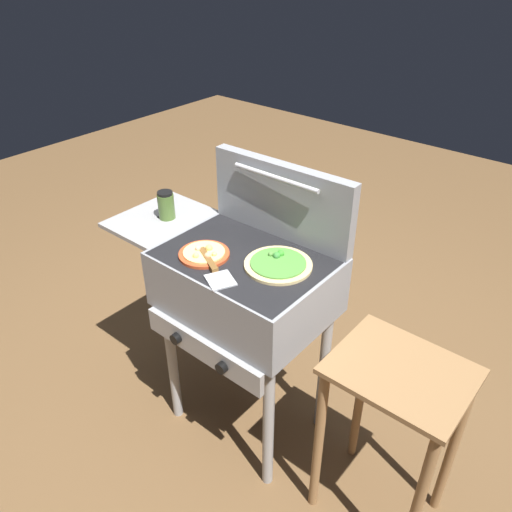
{
  "coord_description": "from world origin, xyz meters",
  "views": [
    {
      "loc": [
        1.05,
        -1.2,
        1.92
      ],
      "look_at": [
        0.05,
        0.0,
        0.92
      ],
      "focal_mm": 35.55,
      "sensor_mm": 36.0,
      "label": 1
    }
  ],
  "objects_px": {
    "grill": "(243,286)",
    "spatula": "(213,268)",
    "sauce_jar": "(166,205)",
    "prep_table": "(392,413)",
    "pizza_veggie": "(278,264)",
    "pizza_cheese": "(204,254)"
  },
  "relations": [
    {
      "from": "pizza_veggie",
      "to": "sauce_jar",
      "type": "relative_size",
      "value": 2.07
    },
    {
      "from": "prep_table",
      "to": "pizza_veggie",
      "type": "bearing_deg",
      "value": 177.35
    },
    {
      "from": "sauce_jar",
      "to": "grill",
      "type": "bearing_deg",
      "value": -2.55
    },
    {
      "from": "spatula",
      "to": "sauce_jar",
      "type": "bearing_deg",
      "value": 159.22
    },
    {
      "from": "sauce_jar",
      "to": "pizza_cheese",
      "type": "bearing_deg",
      "value": -18.84
    },
    {
      "from": "prep_table",
      "to": "spatula",
      "type": "bearing_deg",
      "value": -168.05
    },
    {
      "from": "grill",
      "to": "spatula",
      "type": "bearing_deg",
      "value": -96.0
    },
    {
      "from": "sauce_jar",
      "to": "prep_table",
      "type": "height_order",
      "value": "sauce_jar"
    },
    {
      "from": "pizza_veggie",
      "to": "spatula",
      "type": "xyz_separation_m",
      "value": [
        -0.16,
        -0.17,
        -0.0
      ]
    },
    {
      "from": "grill",
      "to": "sauce_jar",
      "type": "xyz_separation_m",
      "value": [
        -0.44,
        0.02,
        0.2
      ]
    },
    {
      "from": "pizza_cheese",
      "to": "pizza_veggie",
      "type": "distance_m",
      "value": 0.28
    },
    {
      "from": "grill",
      "to": "pizza_cheese",
      "type": "bearing_deg",
      "value": -138.49
    },
    {
      "from": "sauce_jar",
      "to": "spatula",
      "type": "bearing_deg",
      "value": -20.78
    },
    {
      "from": "sauce_jar",
      "to": "prep_table",
      "type": "distance_m",
      "value": 1.19
    },
    {
      "from": "pizza_veggie",
      "to": "spatula",
      "type": "relative_size",
      "value": 0.96
    },
    {
      "from": "grill",
      "to": "pizza_cheese",
      "type": "distance_m",
      "value": 0.21
    },
    {
      "from": "grill",
      "to": "pizza_veggie",
      "type": "xyz_separation_m",
      "value": [
        0.15,
        0.03,
        0.15
      ]
    },
    {
      "from": "pizza_cheese",
      "to": "prep_table",
      "type": "distance_m",
      "value": 0.87
    },
    {
      "from": "pizza_cheese",
      "to": "prep_table",
      "type": "height_order",
      "value": "pizza_cheese"
    },
    {
      "from": "pizza_cheese",
      "to": "pizza_veggie",
      "type": "bearing_deg",
      "value": 25.76
    },
    {
      "from": "pizza_veggie",
      "to": "pizza_cheese",
      "type": "bearing_deg",
      "value": -154.24
    },
    {
      "from": "pizza_cheese",
      "to": "prep_table",
      "type": "bearing_deg",
      "value": 7.19
    }
  ]
}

